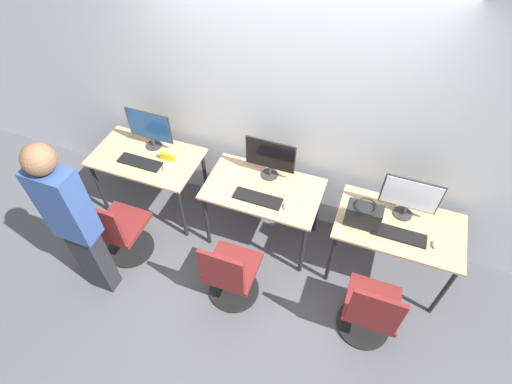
% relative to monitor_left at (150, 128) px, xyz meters
% --- Properties ---
extents(ground_plane, '(20.00, 20.00, 0.00)m').
position_rel_monitor_left_xyz_m(ground_plane, '(1.27, -0.49, -0.99)').
color(ground_plane, '#4C4C51').
extents(wall_back, '(12.00, 0.05, 2.80)m').
position_rel_monitor_left_xyz_m(wall_back, '(1.27, 0.28, 0.41)').
color(wall_back, '#B7BCC1').
rests_on(wall_back, ground_plane).
extents(desk_left, '(1.09, 0.64, 0.76)m').
position_rel_monitor_left_xyz_m(desk_left, '(0.00, -0.17, -0.33)').
color(desk_left, tan).
rests_on(desk_left, ground_plane).
extents(monitor_left, '(0.48, 0.17, 0.43)m').
position_rel_monitor_left_xyz_m(monitor_left, '(0.00, 0.00, 0.00)').
color(monitor_left, '#2D2D2D').
rests_on(monitor_left, desk_left).
extents(keyboard_left, '(0.45, 0.14, 0.02)m').
position_rel_monitor_left_xyz_m(keyboard_left, '(0.00, -0.27, -0.23)').
color(keyboard_left, black).
rests_on(keyboard_left, desk_left).
extents(mouse_left, '(0.06, 0.09, 0.03)m').
position_rel_monitor_left_xyz_m(mouse_left, '(0.28, -0.25, -0.22)').
color(mouse_left, silver).
rests_on(mouse_left, desk_left).
extents(office_chair_left, '(0.48, 0.48, 0.89)m').
position_rel_monitor_left_xyz_m(office_chair_left, '(0.03, -0.86, -0.63)').
color(office_chair_left, black).
rests_on(office_chair_left, ground_plane).
extents(person_left, '(0.36, 0.23, 1.78)m').
position_rel_monitor_left_xyz_m(person_left, '(0.02, -1.23, -0.01)').
color(person_left, '#232328').
rests_on(person_left, ground_plane).
extents(desk_center, '(1.09, 0.64, 0.76)m').
position_rel_monitor_left_xyz_m(desk_center, '(1.27, -0.17, -0.33)').
color(desk_center, tan).
rests_on(desk_center, ground_plane).
extents(monitor_center, '(0.48, 0.17, 0.43)m').
position_rel_monitor_left_xyz_m(monitor_center, '(1.27, 0.02, 0.00)').
color(monitor_center, '#2D2D2D').
rests_on(monitor_center, desk_center).
extents(keyboard_center, '(0.45, 0.14, 0.02)m').
position_rel_monitor_left_xyz_m(keyboard_center, '(1.27, -0.31, -0.23)').
color(keyboard_center, black).
rests_on(keyboard_center, desk_center).
extents(mouse_center, '(0.06, 0.09, 0.03)m').
position_rel_monitor_left_xyz_m(mouse_center, '(1.54, -0.31, -0.22)').
color(mouse_center, silver).
rests_on(mouse_center, desk_center).
extents(office_chair_center, '(0.48, 0.48, 0.89)m').
position_rel_monitor_left_xyz_m(office_chair_center, '(1.23, -0.93, -0.63)').
color(office_chair_center, black).
rests_on(office_chair_center, ground_plane).
extents(desk_right, '(1.09, 0.64, 0.76)m').
position_rel_monitor_left_xyz_m(desk_right, '(2.53, -0.17, -0.33)').
color(desk_right, tan).
rests_on(desk_right, ground_plane).
extents(monitor_right, '(0.48, 0.17, 0.43)m').
position_rel_monitor_left_xyz_m(monitor_right, '(2.53, -0.03, 0.00)').
color(monitor_right, '#2D2D2D').
rests_on(monitor_right, desk_right).
extents(keyboard_right, '(0.45, 0.14, 0.02)m').
position_rel_monitor_left_xyz_m(keyboard_right, '(2.53, -0.28, -0.23)').
color(keyboard_right, black).
rests_on(keyboard_right, desk_right).
extents(mouse_right, '(0.06, 0.09, 0.03)m').
position_rel_monitor_left_xyz_m(mouse_right, '(2.83, -0.28, -0.22)').
color(mouse_right, silver).
rests_on(mouse_right, desk_right).
extents(office_chair_right, '(0.48, 0.48, 0.89)m').
position_rel_monitor_left_xyz_m(office_chair_right, '(2.46, -0.85, -0.63)').
color(office_chair_right, black).
rests_on(office_chair_right, ground_plane).
extents(handbag, '(0.30, 0.18, 0.25)m').
position_rel_monitor_left_xyz_m(handbag, '(2.20, -0.27, -0.12)').
color(handbag, black).
rests_on(handbag, desk_right).
extents(placard_left, '(0.16, 0.03, 0.08)m').
position_rel_monitor_left_xyz_m(placard_left, '(0.24, -0.14, -0.20)').
color(placard_left, yellow).
rests_on(placard_left, desk_left).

